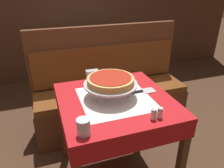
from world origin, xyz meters
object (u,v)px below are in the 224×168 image
pizza_pan_stand (111,84)px  salt_shaker (154,114)px  dining_table_front (115,110)px  deep_dish_pizza (111,80)px  napkin_holder (92,75)px  condiment_caddy (87,35)px  pepper_shaker (160,113)px  pizza_server (140,92)px  dining_table_rear (89,48)px  water_glass_near (83,127)px  booth_bench (110,98)px

pizza_pan_stand → salt_shaker: pizza_pan_stand is taller
dining_table_front → deep_dish_pizza: size_ratio=2.39×
napkin_holder → condiment_caddy: 1.45m
napkin_holder → salt_shaker: bearing=-72.1°
pizza_pan_stand → deep_dish_pizza: deep_dish_pizza is taller
napkin_holder → condiment_caddy: (0.28, 1.42, -0.01)m
pepper_shaker → napkin_holder: size_ratio=0.66×
condiment_caddy → pizza_server: bearing=-89.9°
dining_table_rear → pizza_pan_stand: size_ratio=2.17×
pizza_server → pepper_shaker: 0.34m
deep_dish_pizza → water_glass_near: deep_dish_pizza is taller
deep_dish_pizza → dining_table_rear: bearing=82.2°
water_glass_near → napkin_holder: 0.68m
water_glass_near → condiment_caddy: size_ratio=0.56×
booth_bench → pepper_shaker: (-0.03, -1.01, 0.45)m
pizza_pan_stand → napkin_holder: pizza_pan_stand is taller
booth_bench → napkin_holder: booth_bench is taller
dining_table_rear → salt_shaker: size_ratio=12.08×
pepper_shaker → booth_bench: bearing=88.5°
pizza_server → pizza_pan_stand: bearing=178.2°
booth_bench → napkin_holder: 0.65m
booth_bench → pepper_shaker: size_ratio=23.89×
dining_table_rear → booth_bench: bearing=-89.9°
dining_table_front → pepper_shaker: 0.37m
salt_shaker → condiment_caddy: condiment_caddy is taller
pizza_pan_stand → deep_dish_pizza: size_ratio=1.15×
pizza_server → water_glass_near: bearing=-145.5°
pizza_server → napkin_holder: size_ratio=2.48×
water_glass_near → salt_shaker: bearing=0.7°
dining_table_rear → pizza_server: size_ratio=3.26×
deep_dish_pizza → pepper_shaker: size_ratio=4.88×
booth_bench → salt_shaker: size_ratio=23.74×
booth_bench → water_glass_near: bearing=-115.7°
pizza_server → condiment_caddy: 1.73m
booth_bench → pizza_pan_stand: booth_bench is taller
condiment_caddy → pizza_pan_stand: bearing=-97.3°
salt_shaker → pizza_pan_stand: bearing=114.1°
pepper_shaker → napkin_holder: 0.69m
deep_dish_pizza → salt_shaker: 0.39m
water_glass_near → pepper_shaker: (0.46, 0.01, -0.01)m
dining_table_rear → water_glass_near: size_ratio=8.64×
pizza_pan_stand → water_glass_near: (-0.27, -0.35, -0.05)m
deep_dish_pizza → condiment_caddy: (0.22, 1.73, -0.09)m
pizza_pan_stand → condiment_caddy: size_ratio=2.22×
pizza_pan_stand → pizza_server: (0.23, -0.01, -0.09)m
dining_table_rear → pizza_pan_stand: bearing=-97.8°
water_glass_near → condiment_caddy: condiment_caddy is taller
pizza_server → napkin_holder: napkin_holder is taller
pizza_server → salt_shaker: 0.34m
water_glass_near → dining_table_front: bearing=46.6°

